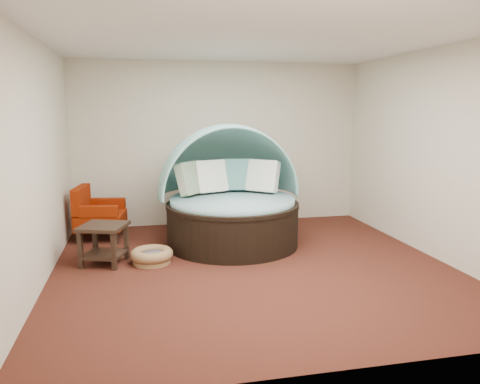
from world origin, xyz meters
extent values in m
plane|color=#4E2016|center=(0.00, 0.00, 0.00)|extent=(5.00, 5.00, 0.00)
plane|color=beige|center=(0.00, 2.50, 1.40)|extent=(5.00, 0.00, 5.00)
plane|color=beige|center=(0.00, -2.50, 1.40)|extent=(5.00, 0.00, 5.00)
plane|color=beige|center=(-2.50, 0.00, 1.40)|extent=(0.00, 5.00, 5.00)
plane|color=beige|center=(2.50, 0.00, 1.40)|extent=(0.00, 5.00, 5.00)
plane|color=white|center=(0.00, 0.00, 2.80)|extent=(5.00, 5.00, 0.00)
cylinder|color=black|center=(-0.06, 1.04, 0.30)|extent=(2.06, 2.06, 0.59)
cylinder|color=black|center=(-0.06, 1.04, 0.61)|extent=(2.08, 2.08, 0.05)
cylinder|color=#83AEBB|center=(-0.06, 1.04, 0.65)|extent=(1.94, 1.94, 0.13)
cube|color=#3A6A47|center=(-0.64, 1.34, 0.98)|extent=(0.54, 0.56, 0.52)
cube|color=white|center=(-0.32, 1.46, 0.98)|extent=(0.56, 0.42, 0.52)
cube|color=#5EA3A0|center=(0.13, 1.56, 0.98)|extent=(0.54, 0.37, 0.52)
cube|color=white|center=(0.48, 1.34, 0.98)|extent=(0.56, 0.54, 0.52)
cylinder|color=olive|center=(-1.27, 0.43, 0.03)|extent=(0.61, 0.61, 0.06)
torus|color=olive|center=(-1.27, 0.43, 0.12)|extent=(0.69, 0.69, 0.14)
cylinder|color=#5C585C|center=(-1.27, 0.43, 0.10)|extent=(0.41, 0.41, 0.09)
cylinder|color=black|center=(-2.32, 1.57, 0.08)|extent=(0.07, 0.07, 0.17)
cylinder|color=black|center=(-2.24, 2.13, 0.08)|extent=(0.07, 0.07, 0.17)
cylinder|color=black|center=(-1.76, 1.49, 0.08)|extent=(0.07, 0.07, 0.17)
cylinder|color=black|center=(-1.68, 2.04, 0.08)|extent=(0.07, 0.07, 0.17)
cube|color=maroon|center=(-2.00, 1.81, 0.29)|extent=(0.80, 0.80, 0.25)
cube|color=maroon|center=(-2.28, 1.85, 0.62)|extent=(0.23, 0.72, 0.41)
cube|color=maroon|center=(-2.00, 1.50, 0.50)|extent=(0.58, 0.20, 0.17)
cube|color=maroon|center=(-1.91, 2.10, 0.50)|extent=(0.58, 0.20, 0.17)
cube|color=black|center=(-1.87, 0.53, 0.50)|extent=(0.70, 0.70, 0.04)
cube|color=black|center=(-1.87, 0.53, 0.13)|extent=(0.61, 0.61, 0.03)
cube|color=black|center=(-2.15, 0.39, 0.24)|extent=(0.07, 0.07, 0.48)
cube|color=black|center=(-2.01, 0.81, 0.24)|extent=(0.07, 0.07, 0.48)
cube|color=black|center=(-1.74, 0.25, 0.24)|extent=(0.07, 0.07, 0.48)
cube|color=black|center=(-1.59, 0.66, 0.24)|extent=(0.07, 0.07, 0.48)
camera|label=1|loc=(-1.39, -5.57, 1.99)|focal=35.00mm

